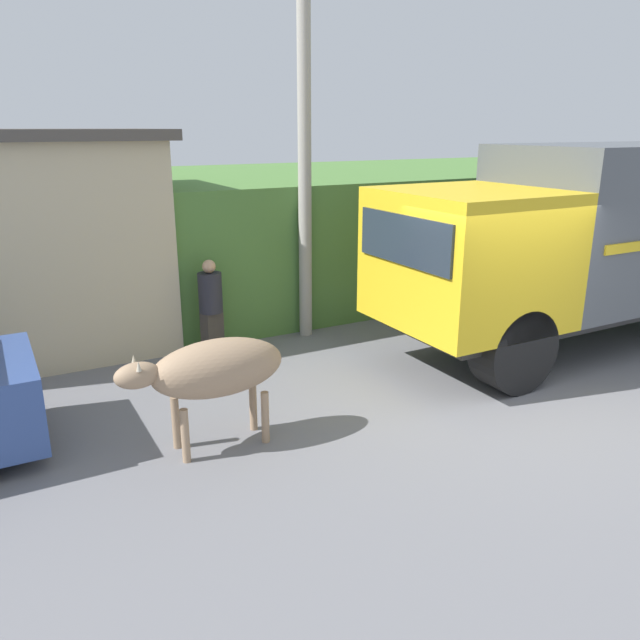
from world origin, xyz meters
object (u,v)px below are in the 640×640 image
(cargo_truck, at_px, (601,234))
(brown_cow, at_px, (214,370))
(pedestrian_on_hill, at_px, (211,305))
(utility_pole, at_px, (304,126))

(cargo_truck, bearing_deg, brown_cow, -179.43)
(cargo_truck, xyz_separation_m, brown_cow, (-6.76, -0.47, -0.89))
(pedestrian_on_hill, bearing_deg, brown_cow, 51.84)
(pedestrian_on_hill, distance_m, utility_pole, 3.21)
(brown_cow, distance_m, utility_pole, 4.84)
(brown_cow, bearing_deg, pedestrian_on_hill, 72.44)
(pedestrian_on_hill, xyz_separation_m, utility_pole, (1.78, 0.23, 2.66))
(cargo_truck, distance_m, pedestrian_on_hill, 6.36)
(pedestrian_on_hill, bearing_deg, utility_pole, 167.49)
(brown_cow, bearing_deg, cargo_truck, 4.75)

